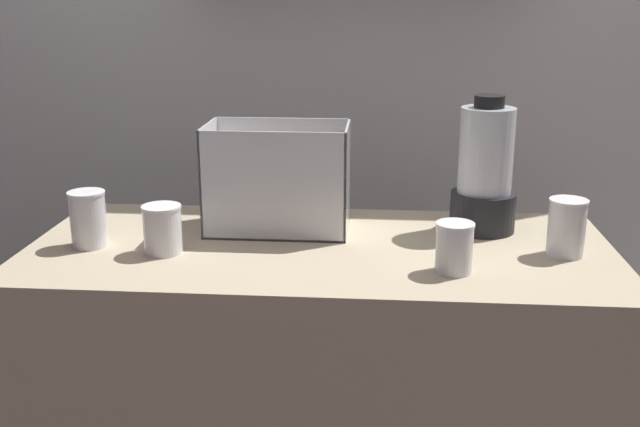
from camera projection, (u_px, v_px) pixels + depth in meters
name	position (u px, v px, depth m)	size (l,w,h in m)	color
counter	(320.00, 411.00, 1.93)	(1.40, 0.64, 0.90)	tan
back_wall_unit	(339.00, 63.00, 2.43)	(2.60, 0.24, 2.50)	silver
carrot_display_bin	(278.00, 197.00, 1.90)	(0.36, 0.21, 0.27)	white
blender_pitcher	(485.00, 175.00, 1.88)	(0.16, 0.16, 0.34)	black
juice_cup_carrot_far_left	(89.00, 223.00, 1.78)	(0.09, 0.09, 0.13)	white
juice_cup_mango_left	(163.00, 231.00, 1.74)	(0.09, 0.09, 0.11)	white
juice_cup_mango_middle	(454.00, 250.00, 1.62)	(0.08, 0.08, 0.11)	white
juice_cup_pomegranate_right	(566.00, 231.00, 1.72)	(0.09, 0.09, 0.13)	white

